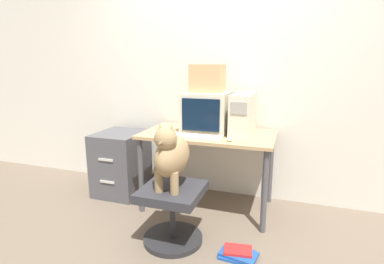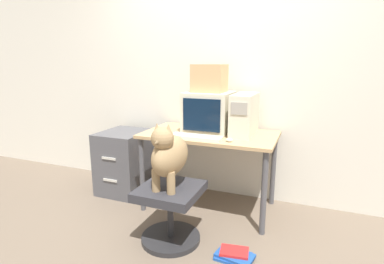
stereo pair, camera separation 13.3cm
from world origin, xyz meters
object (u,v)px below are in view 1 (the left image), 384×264
at_px(book_stack_floor, 238,253).
at_px(dog, 171,154).
at_px(filing_cabinet, 121,163).
at_px(keyboard, 196,137).
at_px(crt_monitor, 207,112).
at_px(pc_tower, 243,114).
at_px(cardboard_box, 208,78).
at_px(office_chair, 173,210).

bearing_deg(book_stack_floor, dog, 177.16).
bearing_deg(dog, book_stack_floor, -2.84).
bearing_deg(book_stack_floor, filing_cabinet, 152.65).
distance_m(keyboard, book_stack_floor, 1.02).
bearing_deg(keyboard, crt_monitor, 88.27).
bearing_deg(filing_cabinet, dog, -38.46).
bearing_deg(pc_tower, keyboard, -139.50).
xyz_separation_m(pc_tower, book_stack_floor, (0.13, -0.80, -0.93)).
xyz_separation_m(pc_tower, dog, (-0.41, -0.77, -0.22)).
distance_m(crt_monitor, pc_tower, 0.36).
distance_m(filing_cabinet, book_stack_floor, 1.66).
height_order(pc_tower, cardboard_box, cardboard_box).
height_order(dog, filing_cabinet, dog).
distance_m(crt_monitor, cardboard_box, 0.32).
bearing_deg(cardboard_box, office_chair, -94.09).
bearing_deg(book_stack_floor, crt_monitor, 120.73).
bearing_deg(keyboard, pc_tower, 40.50).
bearing_deg(cardboard_box, pc_tower, -3.49).
bearing_deg(crt_monitor, keyboard, -91.73).
relative_size(keyboard, cardboard_box, 1.59).
distance_m(dog, filing_cabinet, 1.23).
relative_size(pc_tower, office_chair, 0.99).
xyz_separation_m(dog, book_stack_floor, (0.54, -0.03, -0.71)).
bearing_deg(keyboard, filing_cabinet, 164.47).
height_order(keyboard, office_chair, keyboard).
bearing_deg(pc_tower, filing_cabinet, -178.02).
distance_m(office_chair, cardboard_box, 1.27).
height_order(crt_monitor, office_chair, crt_monitor).
xyz_separation_m(pc_tower, office_chair, (-0.41, -0.76, -0.68)).
height_order(crt_monitor, book_stack_floor, crt_monitor).
bearing_deg(cardboard_box, keyboard, -91.71).
relative_size(crt_monitor, dog, 0.84).
distance_m(cardboard_box, book_stack_floor, 1.57).
height_order(office_chair, cardboard_box, cardboard_box).
bearing_deg(dog, office_chair, 90.00).
height_order(keyboard, filing_cabinet, keyboard).
xyz_separation_m(filing_cabinet, cardboard_box, (0.97, 0.07, 0.94)).
bearing_deg(pc_tower, book_stack_floor, -80.79).
relative_size(pc_tower, dog, 0.90).
bearing_deg(dog, keyboard, 84.27).
height_order(pc_tower, book_stack_floor, pc_tower).
xyz_separation_m(keyboard, book_stack_floor, (0.49, -0.48, -0.75)).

